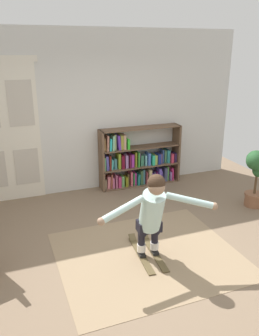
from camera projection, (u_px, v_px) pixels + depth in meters
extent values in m
plane|color=#7A644E|center=(141.00, 260.00, 4.37)|extent=(7.20, 7.20, 0.00)
cube|color=silver|center=(86.00, 113.00, 6.18)|extent=(6.00, 0.10, 2.90)
cube|color=silver|center=(23.00, 134.00, 5.84)|extent=(0.55, 0.04, 2.35)
cube|color=beige|center=(20.00, 103.00, 5.65)|extent=(0.41, 0.01, 0.76)
cube|color=beige|center=(27.00, 166.00, 6.02)|extent=(0.41, 0.01, 0.64)
cube|color=#937A5B|center=(148.00, 254.00, 4.48)|extent=(2.30, 1.98, 0.01)
cube|color=brown|center=(102.00, 161.00, 6.35)|extent=(0.04, 0.30, 1.15)
cube|color=brown|center=(176.00, 152.00, 6.88)|extent=(0.04, 0.30, 1.15)
cube|color=brown|center=(140.00, 184.00, 6.80)|extent=(1.56, 0.30, 0.02)
cube|color=brown|center=(140.00, 166.00, 6.68)|extent=(1.56, 0.30, 0.02)
cube|color=brown|center=(140.00, 147.00, 6.55)|extent=(1.56, 0.30, 0.02)
cube|color=brown|center=(141.00, 128.00, 6.43)|extent=(1.56, 0.30, 0.02)
cube|color=#887255|center=(104.00, 184.00, 6.53)|extent=(0.06, 0.16, 0.18)
cube|color=#D76F7A|center=(108.00, 182.00, 6.53)|extent=(0.07, 0.14, 0.24)
cube|color=#A25040|center=(111.00, 180.00, 6.55)|extent=(0.04, 0.20, 0.28)
cube|color=pink|center=(113.00, 182.00, 6.57)|extent=(0.03, 0.16, 0.20)
cube|color=#AA5877|center=(115.00, 181.00, 6.57)|extent=(0.03, 0.22, 0.26)
cube|color=#B43365|center=(119.00, 181.00, 6.59)|extent=(0.06, 0.18, 0.22)
cube|color=#5E9552|center=(122.00, 181.00, 6.63)|extent=(0.05, 0.17, 0.22)
cube|color=olive|center=(126.00, 181.00, 6.64)|extent=(0.05, 0.17, 0.19)
cube|color=brown|center=(127.00, 179.00, 6.67)|extent=(0.03, 0.15, 0.24)
cube|color=#C85364|center=(130.00, 177.00, 6.69)|extent=(0.03, 0.22, 0.29)
cube|color=#2D6635|center=(133.00, 178.00, 6.70)|extent=(0.03, 0.19, 0.25)
cube|color=#D3339E|center=(134.00, 178.00, 6.72)|extent=(0.03, 0.18, 0.25)
cube|color=#1B6C64|center=(137.00, 179.00, 6.73)|extent=(0.06, 0.20, 0.22)
cube|color=#315232|center=(140.00, 176.00, 6.74)|extent=(0.06, 0.22, 0.29)
cube|color=#37687B|center=(142.00, 176.00, 6.77)|extent=(0.04, 0.20, 0.30)
cube|color=#903B42|center=(145.00, 176.00, 6.80)|extent=(0.03, 0.23, 0.25)
cube|color=tan|center=(149.00, 175.00, 6.81)|extent=(0.06, 0.23, 0.28)
cube|color=purple|center=(152.00, 177.00, 6.83)|extent=(0.04, 0.22, 0.19)
cube|color=#362C55|center=(153.00, 176.00, 6.87)|extent=(0.04, 0.16, 0.22)
cube|color=#6F1263|center=(156.00, 176.00, 6.89)|extent=(0.04, 0.16, 0.21)
cube|color=#654FBD|center=(159.00, 174.00, 6.88)|extent=(0.05, 0.19, 0.27)
cube|color=#7050C0|center=(160.00, 175.00, 6.93)|extent=(0.03, 0.15, 0.21)
cube|color=#3D425F|center=(164.00, 174.00, 6.92)|extent=(0.06, 0.19, 0.28)
cube|color=#51A446|center=(167.00, 173.00, 6.95)|extent=(0.04, 0.14, 0.28)
cube|color=#8C66AE|center=(169.00, 175.00, 6.98)|extent=(0.03, 0.19, 0.18)
cube|color=#D62D74|center=(171.00, 173.00, 6.97)|extent=(0.04, 0.17, 0.26)
cube|color=#559E63|center=(104.00, 164.00, 6.37)|extent=(0.04, 0.14, 0.25)
cube|color=#5750B2|center=(106.00, 163.00, 6.40)|extent=(0.06, 0.17, 0.28)
cube|color=maroon|center=(109.00, 162.00, 6.42)|extent=(0.03, 0.22, 0.28)
cube|color=#48BEBE|center=(112.00, 164.00, 6.43)|extent=(0.05, 0.14, 0.19)
cube|color=#3B6F76|center=(114.00, 163.00, 6.47)|extent=(0.05, 0.16, 0.20)
cube|color=olive|center=(118.00, 160.00, 6.48)|extent=(0.05, 0.19, 0.30)
cube|color=maroon|center=(122.00, 161.00, 6.49)|extent=(0.06, 0.19, 0.26)
cube|color=#9F74B5|center=(126.00, 161.00, 6.52)|extent=(0.06, 0.17, 0.26)
cube|color=#5B1631|center=(129.00, 160.00, 6.54)|extent=(0.03, 0.23, 0.26)
cube|color=purple|center=(132.00, 160.00, 6.56)|extent=(0.06, 0.16, 0.25)
cube|color=olive|center=(134.00, 159.00, 6.59)|extent=(0.03, 0.21, 0.30)
cube|color=#2E882E|center=(137.00, 159.00, 6.59)|extent=(0.03, 0.24, 0.30)
cube|color=purple|center=(138.00, 159.00, 6.63)|extent=(0.04, 0.14, 0.26)
cube|color=#387B5C|center=(141.00, 160.00, 6.65)|extent=(0.06, 0.14, 0.21)
cube|color=#61A6AD|center=(145.00, 160.00, 6.66)|extent=(0.04, 0.14, 0.21)
cube|color=#4770CD|center=(148.00, 159.00, 6.69)|extent=(0.05, 0.18, 0.24)
cube|color=#2BBA87|center=(152.00, 159.00, 6.71)|extent=(0.05, 0.20, 0.19)
cube|color=#9DB751|center=(154.00, 159.00, 6.76)|extent=(0.05, 0.21, 0.18)
cube|color=navy|center=(158.00, 158.00, 6.76)|extent=(0.06, 0.19, 0.20)
cube|color=#523E61|center=(160.00, 158.00, 6.79)|extent=(0.03, 0.19, 0.21)
cube|color=navy|center=(162.00, 156.00, 6.80)|extent=(0.03, 0.16, 0.27)
cube|color=#487951|center=(164.00, 156.00, 6.82)|extent=(0.03, 0.15, 0.26)
cube|color=teal|center=(167.00, 156.00, 6.84)|extent=(0.06, 0.20, 0.26)
cube|color=#BE324D|center=(170.00, 157.00, 6.85)|extent=(0.05, 0.23, 0.19)
cube|color=#33224C|center=(174.00, 157.00, 6.88)|extent=(0.05, 0.17, 0.18)
cube|color=brown|center=(104.00, 144.00, 6.25)|extent=(0.07, 0.15, 0.25)
cube|color=#A56D5B|center=(107.00, 143.00, 6.26)|extent=(0.05, 0.19, 0.29)
cube|color=#28CACF|center=(110.00, 144.00, 6.28)|extent=(0.04, 0.18, 0.23)
cube|color=#79C194|center=(112.00, 143.00, 6.30)|extent=(0.04, 0.22, 0.28)
cube|color=#86A168|center=(114.00, 142.00, 6.34)|extent=(0.04, 0.18, 0.29)
cube|color=#5C30AC|center=(118.00, 142.00, 6.36)|extent=(0.07, 0.24, 0.27)
cube|color=olive|center=(120.00, 141.00, 6.38)|extent=(0.05, 0.24, 0.28)
cube|color=tan|center=(123.00, 141.00, 6.38)|extent=(0.05, 0.19, 0.28)
cube|color=green|center=(127.00, 143.00, 6.42)|extent=(0.04, 0.23, 0.19)
cylinder|color=brown|center=(254.00, 199.00, 5.84)|extent=(0.30, 0.30, 0.23)
cylinder|color=brown|center=(254.00, 194.00, 5.81)|extent=(0.32, 0.32, 0.04)
cylinder|color=#4C3823|center=(256.00, 183.00, 5.75)|extent=(0.04, 0.04, 0.36)
sphere|color=#245229|center=(256.00, 160.00, 5.57)|extent=(0.31, 0.31, 0.31)
sphere|color=#245229|center=(255.00, 161.00, 5.52)|extent=(0.29, 0.29, 0.29)
sphere|color=#245229|center=(259.00, 171.00, 5.59)|extent=(0.23, 0.23, 0.23)
cube|color=brown|center=(141.00, 255.00, 4.45)|extent=(0.16, 0.87, 0.01)
cube|color=brown|center=(132.00, 237.00, 4.81)|extent=(0.10, 0.12, 0.06)
cube|color=black|center=(142.00, 254.00, 4.43)|extent=(0.09, 0.13, 0.04)
cube|color=brown|center=(154.00, 253.00, 4.50)|extent=(0.16, 0.87, 0.01)
cube|color=brown|center=(145.00, 236.00, 4.85)|extent=(0.10, 0.12, 0.06)
cube|color=black|center=(155.00, 252.00, 4.47)|extent=(0.09, 0.13, 0.04)
cylinder|color=white|center=(141.00, 248.00, 4.42)|extent=(0.12, 0.12, 0.10)
cylinder|color=black|center=(141.00, 234.00, 4.35)|extent=(0.10, 0.10, 0.30)
cylinder|color=black|center=(142.00, 227.00, 4.29)|extent=(0.12, 0.12, 0.22)
cylinder|color=white|center=(154.00, 245.00, 4.46)|extent=(0.12, 0.12, 0.10)
cylinder|color=black|center=(155.00, 232.00, 4.40)|extent=(0.10, 0.10, 0.30)
cylinder|color=black|center=(156.00, 225.00, 4.34)|extent=(0.12, 0.12, 0.22)
cube|color=black|center=(149.00, 226.00, 4.31)|extent=(0.31, 0.20, 0.14)
cylinder|color=#AFD1CB|center=(152.00, 211.00, 4.15)|extent=(0.32, 0.45, 0.58)
sphere|color=#9D795E|center=(157.00, 187.00, 3.90)|extent=(0.22, 0.22, 0.20)
sphere|color=#382619|center=(156.00, 183.00, 3.90)|extent=(0.23, 0.23, 0.21)
cylinder|color=#AFD1CB|center=(122.00, 209.00, 3.82)|extent=(0.58, 0.24, 0.20)
sphere|color=#9D795E|center=(101.00, 221.00, 3.68)|extent=(0.10, 0.10, 0.09)
cylinder|color=#AFD1CB|center=(190.00, 201.00, 4.04)|extent=(0.56, 0.32, 0.20)
sphere|color=#9D795E|center=(214.00, 206.00, 4.04)|extent=(0.10, 0.10, 0.09)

